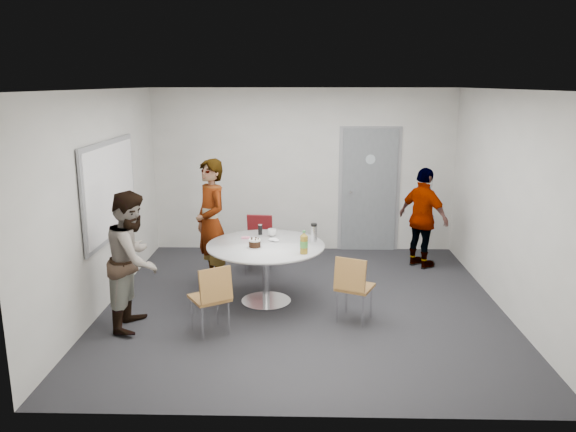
{
  "coord_description": "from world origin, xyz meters",
  "views": [
    {
      "loc": [
        -0.02,
        -6.76,
        2.78
      ],
      "look_at": [
        -0.2,
        0.25,
        1.11
      ],
      "focal_mm": 35.0,
      "sensor_mm": 36.0,
      "label": 1
    }
  ],
  "objects_px": {
    "whiteboard": "(111,190)",
    "chair_far": "(259,238)",
    "person_left": "(133,260)",
    "person_right": "(423,218)",
    "chair_near_left": "(212,294)",
    "table": "(268,253)",
    "door": "(369,190)",
    "chair_near_right": "(353,283)",
    "person_main": "(211,224)"
  },
  "relations": [
    {
      "from": "door",
      "to": "chair_near_left",
      "type": "bearing_deg",
      "value": -121.72
    },
    {
      "from": "person_left",
      "to": "person_right",
      "type": "relative_size",
      "value": 1.04
    },
    {
      "from": "chair_far",
      "to": "person_right",
      "type": "xyz_separation_m",
      "value": [
        2.49,
        0.23,
        0.26
      ]
    },
    {
      "from": "chair_near_left",
      "to": "person_right",
      "type": "bearing_deg",
      "value": 9.24
    },
    {
      "from": "door",
      "to": "whiteboard",
      "type": "relative_size",
      "value": 1.12
    },
    {
      "from": "person_left",
      "to": "person_right",
      "type": "xyz_separation_m",
      "value": [
        3.78,
        2.25,
        -0.03
      ]
    },
    {
      "from": "person_main",
      "to": "person_right",
      "type": "xyz_separation_m",
      "value": [
        3.09,
        0.9,
        -0.12
      ]
    },
    {
      "from": "chair_near_left",
      "to": "person_right",
      "type": "xyz_separation_m",
      "value": [
        2.84,
        2.5,
        0.27
      ]
    },
    {
      "from": "chair_near_left",
      "to": "person_left",
      "type": "distance_m",
      "value": 1.02
    },
    {
      "from": "chair_near_right",
      "to": "person_right",
      "type": "relative_size",
      "value": 0.53
    },
    {
      "from": "chair_near_right",
      "to": "whiteboard",
      "type": "bearing_deg",
      "value": -169.7
    },
    {
      "from": "table",
      "to": "chair_near_left",
      "type": "height_order",
      "value": "table"
    },
    {
      "from": "door",
      "to": "chair_near_left",
      "type": "distance_m",
      "value": 4.05
    },
    {
      "from": "table",
      "to": "chair_near_left",
      "type": "bearing_deg",
      "value": -119.3
    },
    {
      "from": "table",
      "to": "person_main",
      "type": "xyz_separation_m",
      "value": [
        -0.81,
        0.62,
        0.22
      ]
    },
    {
      "from": "door",
      "to": "chair_far",
      "type": "xyz_separation_m",
      "value": [
        -1.77,
        -1.14,
        -0.52
      ]
    },
    {
      "from": "whiteboard",
      "to": "person_right",
      "type": "xyz_separation_m",
      "value": [
        4.29,
        1.37,
        -0.68
      ]
    },
    {
      "from": "chair_far",
      "to": "person_left",
      "type": "bearing_deg",
      "value": 62.8
    },
    {
      "from": "door",
      "to": "person_left",
      "type": "relative_size",
      "value": 1.32
    },
    {
      "from": "door",
      "to": "person_right",
      "type": "relative_size",
      "value": 1.37
    },
    {
      "from": "door",
      "to": "chair_near_right",
      "type": "height_order",
      "value": "door"
    },
    {
      "from": "table",
      "to": "chair_near_right",
      "type": "distance_m",
      "value": 1.21
    },
    {
      "from": "whiteboard",
      "to": "table",
      "type": "distance_m",
      "value": 2.16
    },
    {
      "from": "door",
      "to": "person_right",
      "type": "xyz_separation_m",
      "value": [
        0.73,
        -0.91,
        -0.25
      ]
    },
    {
      "from": "table",
      "to": "chair_far",
      "type": "distance_m",
      "value": 1.31
    },
    {
      "from": "door",
      "to": "person_left",
      "type": "height_order",
      "value": "door"
    },
    {
      "from": "whiteboard",
      "to": "chair_near_right",
      "type": "height_order",
      "value": "whiteboard"
    },
    {
      "from": "door",
      "to": "chair_far",
      "type": "distance_m",
      "value": 2.17
    },
    {
      "from": "door",
      "to": "chair_near_left",
      "type": "height_order",
      "value": "door"
    },
    {
      "from": "whiteboard",
      "to": "person_left",
      "type": "relative_size",
      "value": 1.18
    },
    {
      "from": "whiteboard",
      "to": "chair_near_left",
      "type": "distance_m",
      "value": 2.07
    },
    {
      "from": "person_left",
      "to": "person_right",
      "type": "height_order",
      "value": "person_left"
    },
    {
      "from": "chair_near_left",
      "to": "chair_far",
      "type": "height_order",
      "value": "chair_far"
    },
    {
      "from": "door",
      "to": "chair_far",
      "type": "bearing_deg",
      "value": -147.15
    },
    {
      "from": "chair_near_left",
      "to": "person_right",
      "type": "height_order",
      "value": "person_right"
    },
    {
      "from": "table",
      "to": "person_right",
      "type": "height_order",
      "value": "person_right"
    },
    {
      "from": "door",
      "to": "person_right",
      "type": "distance_m",
      "value": 1.19
    },
    {
      "from": "chair_far",
      "to": "door",
      "type": "bearing_deg",
      "value": -141.95
    },
    {
      "from": "whiteboard",
      "to": "chair_near_right",
      "type": "relative_size",
      "value": 2.31
    },
    {
      "from": "table",
      "to": "whiteboard",
      "type": "bearing_deg",
      "value": 175.95
    },
    {
      "from": "whiteboard",
      "to": "chair_far",
      "type": "relative_size",
      "value": 2.26
    },
    {
      "from": "chair_far",
      "to": "person_left",
      "type": "distance_m",
      "value": 2.41
    },
    {
      "from": "chair_near_left",
      "to": "table",
      "type": "bearing_deg",
      "value": 28.54
    },
    {
      "from": "person_main",
      "to": "person_left",
      "type": "relative_size",
      "value": 1.11
    },
    {
      "from": "whiteboard",
      "to": "chair_far",
      "type": "bearing_deg",
      "value": 32.47
    },
    {
      "from": "chair_near_left",
      "to": "chair_far",
      "type": "relative_size",
      "value": 0.98
    },
    {
      "from": "chair_near_right",
      "to": "chair_far",
      "type": "relative_size",
      "value": 0.98
    },
    {
      "from": "door",
      "to": "person_left",
      "type": "bearing_deg",
      "value": -133.95
    },
    {
      "from": "person_right",
      "to": "table",
      "type": "bearing_deg",
      "value": 85.37
    },
    {
      "from": "whiteboard",
      "to": "person_main",
      "type": "xyz_separation_m",
      "value": [
        1.19,
        0.47,
        -0.56
      ]
    }
  ]
}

